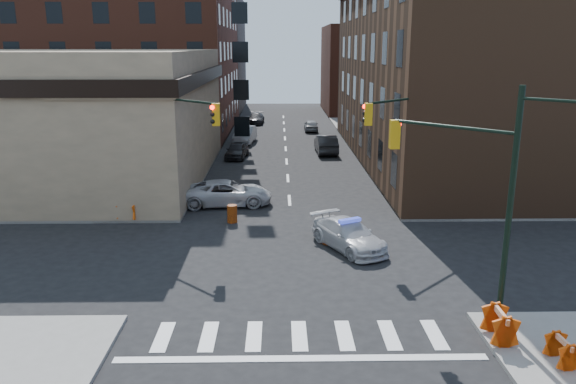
{
  "coord_description": "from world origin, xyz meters",
  "views": [
    {
      "loc": [
        -0.66,
        -23.54,
        9.32
      ],
      "look_at": [
        -0.2,
        3.65,
        2.2
      ],
      "focal_mm": 35.0,
      "sensor_mm": 36.0,
      "label": 1
    }
  ],
  "objects_px": {
    "parked_car_wnear": "(237,150)",
    "parked_car_wfar": "(245,135)",
    "barrel_road": "(328,235)",
    "barricade_se_a": "(500,325)",
    "pedestrian_a": "(129,203)",
    "barricade_nw_a": "(174,202)",
    "parked_car_enear": "(326,144)",
    "barrel_bank": "(232,214)",
    "pickup": "(227,193)",
    "police_car": "(349,235)",
    "pedestrian_b": "(80,189)"
  },
  "relations": [
    {
      "from": "parked_car_wnear",
      "to": "parked_car_enear",
      "type": "distance_m",
      "value": 8.07
    },
    {
      "from": "barrel_road",
      "to": "barrel_bank",
      "type": "distance_m",
      "value": 6.02
    },
    {
      "from": "barrel_road",
      "to": "pedestrian_a",
      "type": "bearing_deg",
      "value": 159.61
    },
    {
      "from": "police_car",
      "to": "barrel_bank",
      "type": "relative_size",
      "value": 4.77
    },
    {
      "from": "parked_car_enear",
      "to": "barricade_nw_a",
      "type": "bearing_deg",
      "value": 58.79
    },
    {
      "from": "parked_car_wnear",
      "to": "barricade_nw_a",
      "type": "bearing_deg",
      "value": -92.3
    },
    {
      "from": "barricade_nw_a",
      "to": "pickup",
      "type": "bearing_deg",
      "value": 38.13
    },
    {
      "from": "parked_car_wfar",
      "to": "barricade_se_a",
      "type": "height_order",
      "value": "parked_car_wfar"
    },
    {
      "from": "pedestrian_a",
      "to": "barrel_bank",
      "type": "bearing_deg",
      "value": 34.99
    },
    {
      "from": "parked_car_wnear",
      "to": "barricade_se_a",
      "type": "distance_m",
      "value": 32.69
    },
    {
      "from": "pickup",
      "to": "parked_car_wfar",
      "type": "distance_m",
      "value": 22.22
    },
    {
      "from": "barrel_road",
      "to": "barrel_bank",
      "type": "height_order",
      "value": "barrel_bank"
    },
    {
      "from": "parked_car_wfar",
      "to": "barrel_bank",
      "type": "relative_size",
      "value": 5.1
    },
    {
      "from": "barricade_se_a",
      "to": "pickup",
      "type": "bearing_deg",
      "value": 33.26
    },
    {
      "from": "police_car",
      "to": "barrel_bank",
      "type": "distance_m",
      "value": 7.16
    },
    {
      "from": "barrel_road",
      "to": "barricade_se_a",
      "type": "height_order",
      "value": "barricade_se_a"
    },
    {
      "from": "parked_car_wfar",
      "to": "pedestrian_b",
      "type": "xyz_separation_m",
      "value": [
        -8.64,
        -22.11,
        0.17
      ]
    },
    {
      "from": "pedestrian_a",
      "to": "barricade_nw_a",
      "type": "distance_m",
      "value": 2.65
    },
    {
      "from": "police_car",
      "to": "parked_car_wfar",
      "type": "distance_m",
      "value": 30.55
    },
    {
      "from": "barrel_bank",
      "to": "barricade_se_a",
      "type": "relative_size",
      "value": 0.73
    },
    {
      "from": "police_car",
      "to": "barrel_bank",
      "type": "height_order",
      "value": "police_car"
    },
    {
      "from": "police_car",
      "to": "pedestrian_a",
      "type": "distance_m",
      "value": 12.32
    },
    {
      "from": "barricade_se_a",
      "to": "barricade_nw_a",
      "type": "height_order",
      "value": "barricade_se_a"
    },
    {
      "from": "police_car",
      "to": "barricade_se_a",
      "type": "xyz_separation_m",
      "value": [
        3.77,
        -8.81,
        -0.02
      ]
    },
    {
      "from": "pedestrian_a",
      "to": "pedestrian_b",
      "type": "height_order",
      "value": "pedestrian_a"
    },
    {
      "from": "pedestrian_a",
      "to": "barricade_nw_a",
      "type": "xyz_separation_m",
      "value": [
        2.11,
        1.56,
        -0.37
      ]
    },
    {
      "from": "police_car",
      "to": "pedestrian_a",
      "type": "relative_size",
      "value": 2.71
    },
    {
      "from": "pickup",
      "to": "barrel_road",
      "type": "relative_size",
      "value": 6.07
    },
    {
      "from": "parked_car_enear",
      "to": "barricade_nw_a",
      "type": "relative_size",
      "value": 3.89
    },
    {
      "from": "barrel_bank",
      "to": "barricade_nw_a",
      "type": "relative_size",
      "value": 0.76
    },
    {
      "from": "parked_car_enear",
      "to": "barricade_nw_a",
      "type": "distance_m",
      "value": 20.86
    },
    {
      "from": "parked_car_enear",
      "to": "pedestrian_a",
      "type": "relative_size",
      "value": 2.92
    },
    {
      "from": "parked_car_wfar",
      "to": "barrel_road",
      "type": "bearing_deg",
      "value": -73.03
    },
    {
      "from": "barrel_road",
      "to": "barricade_se_a",
      "type": "relative_size",
      "value": 0.67
    },
    {
      "from": "police_car",
      "to": "barricade_se_a",
      "type": "height_order",
      "value": "police_car"
    },
    {
      "from": "barrel_road",
      "to": "barrel_bank",
      "type": "xyz_separation_m",
      "value": [
        -4.89,
        3.5,
        0.04
      ]
    },
    {
      "from": "parked_car_wfar",
      "to": "parked_car_enear",
      "type": "distance_m",
      "value": 9.34
    },
    {
      "from": "police_car",
      "to": "parked_car_enear",
      "type": "relative_size",
      "value": 0.93
    },
    {
      "from": "pickup",
      "to": "parked_car_enear",
      "type": "bearing_deg",
      "value": -28.63
    },
    {
      "from": "parked_car_enear",
      "to": "barrel_road",
      "type": "xyz_separation_m",
      "value": [
        -1.87,
        -23.62,
        -0.37
      ]
    },
    {
      "from": "pedestrian_a",
      "to": "parked_car_wfar",
      "type": "bearing_deg",
      "value": 118.18
    },
    {
      "from": "pedestrian_a",
      "to": "barricade_se_a",
      "type": "relative_size",
      "value": 1.28
    },
    {
      "from": "parked_car_wnear",
      "to": "parked_car_wfar",
      "type": "distance_m",
      "value": 7.72
    },
    {
      "from": "parked_car_wnear",
      "to": "barricade_nw_a",
      "type": "xyz_separation_m",
      "value": [
        -2.5,
        -15.98,
        -0.05
      ]
    },
    {
      "from": "pedestrian_b",
      "to": "pickup",
      "type": "bearing_deg",
      "value": -16.47
    },
    {
      "from": "pickup",
      "to": "barricade_se_a",
      "type": "distance_m",
      "value": 19.32
    },
    {
      "from": "pedestrian_a",
      "to": "pedestrian_b",
      "type": "distance_m",
      "value": 4.92
    },
    {
      "from": "parked_car_wfar",
      "to": "barricade_se_a",
      "type": "bearing_deg",
      "value": -68.99
    },
    {
      "from": "parked_car_enear",
      "to": "parked_car_wnear",
      "type": "bearing_deg",
      "value": 13.9
    },
    {
      "from": "pedestrian_a",
      "to": "pickup",
      "type": "bearing_deg",
      "value": 70.19
    }
  ]
}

